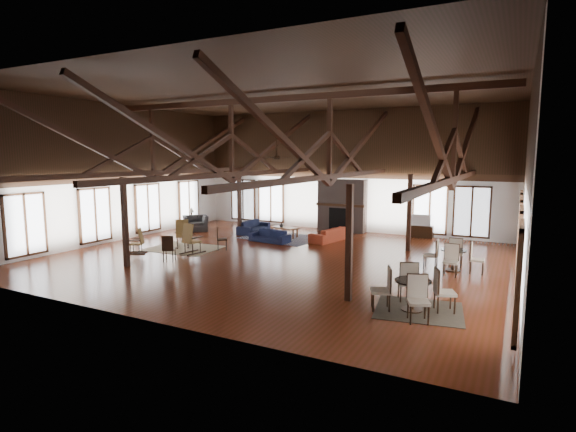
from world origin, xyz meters
The scene contains 31 objects.
floor centered at (0.00, 0.00, 0.00)m, with size 16.00×16.00×0.00m, color #5A2213.
ceiling centered at (0.00, 0.00, 6.00)m, with size 16.00×14.00×0.02m, color black.
wall_back centered at (0.00, 7.00, 3.00)m, with size 16.00×0.02×6.00m, color white.
wall_front centered at (0.00, -7.00, 3.00)m, with size 16.00×0.02×6.00m, color white.
wall_left centered at (-8.00, 0.00, 3.00)m, with size 0.02×14.00×6.00m, color white.
wall_right centered at (8.00, 0.00, 3.00)m, with size 0.02×14.00×6.00m, color white.
roof_truss centered at (0.00, 0.00, 4.03)m, with size 15.60×14.07×3.14m.
post_grid centered at (0.00, 0.00, 1.52)m, with size 8.16×7.16×3.05m.
fireplace centered at (0.00, 6.67, 1.29)m, with size 2.50×0.69×2.60m.
ceiling_fan centered at (0.50, -1.00, 3.73)m, with size 1.60×1.60×0.75m.
sofa_navy_front centered at (-1.81, 2.54, 0.26)m, with size 1.81×0.71×0.53m, color #151A3A.
sofa_navy_left centered at (-3.69, 4.27, 0.29)m, with size 0.79×2.01×0.59m, color black.
sofa_orange centered at (0.41, 3.95, 0.30)m, with size 0.79×2.02×0.59m, color #9F351E.
coffee_table centered at (-1.73, 3.84, 0.43)m, with size 1.40×0.98×0.49m.
vase centered at (-1.87, 3.76, 0.58)m, with size 0.19×0.19×0.20m, color #B2B2B2.
armchair centered at (-6.61, 3.42, 0.38)m, with size 1.17×1.03×0.76m, color #2E2E30.
side_table_lamp centered at (-7.18, 3.81, 0.42)m, with size 0.44×0.44×1.12m.
rocking_chair_a centered at (-4.45, -0.11, 0.55)m, with size 0.95×1.01×1.17m.
rocking_chair_b centered at (-3.33, -0.96, 0.56)m, with size 0.63×0.99×1.19m.
rocking_chair_c centered at (-5.18, -1.81, 0.46)m, with size 0.86×0.73×0.99m.
side_chair_a centered at (-2.74, 0.14, 0.56)m, with size 0.57×0.57×0.96m.
side_chair_b centered at (-3.15, -2.37, 0.56)m, with size 0.55×0.55×0.97m.
cafe_table_near centered at (5.65, -3.52, 0.53)m, with size 2.06×2.06×1.06m.
cafe_table_far centered at (6.02, 0.98, 0.50)m, with size 1.90×1.90×1.00m.
cup_near centered at (5.64, -3.43, 0.81)m, with size 0.12×0.12×0.10m, color #B2B2B2.
cup_far centered at (6.12, 0.95, 0.77)m, with size 0.12×0.12×0.09m, color #B2B2B2.
tv_console centered at (3.87, 6.75, 0.28)m, with size 1.11×0.42×0.55m, color black.
television centered at (3.83, 6.75, 0.81)m, with size 0.90×0.12×0.52m, color #B2B2B2.
rug_tan centered at (-4.24, -0.29, 0.01)m, with size 2.77×2.17×0.01m, color #C9AF8B.
rug_navy centered at (-1.76, 3.69, 0.01)m, with size 3.42×2.56×0.01m, color #1B1D4D.
rug_dark centered at (5.80, -3.44, 0.01)m, with size 2.05×1.87×0.01m, color black.
Camera 1 is at (7.81, -14.31, 3.76)m, focal length 28.00 mm.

